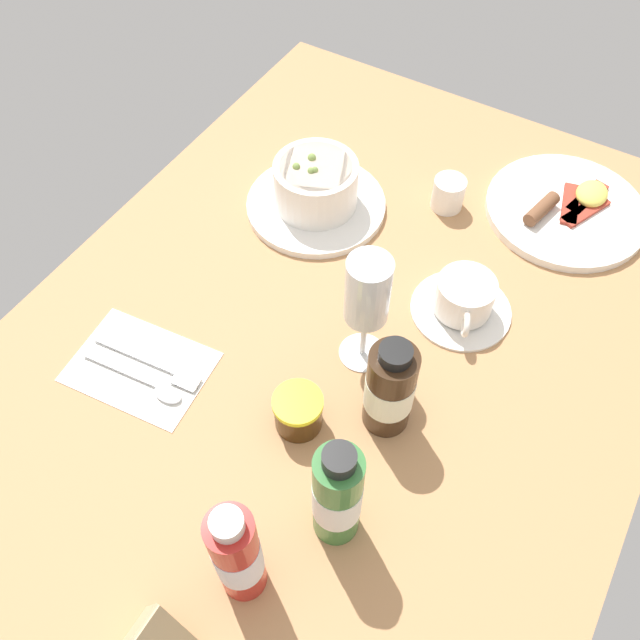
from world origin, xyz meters
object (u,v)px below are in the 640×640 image
sauce_bottle_green (337,496)px  creamer_jug (449,193)px  jam_jar (298,412)px  porridge_bowl (316,189)px  sauce_bottle_brown (390,389)px  coffee_cup (464,299)px  breakfast_plate (567,209)px  cutlery_setting (142,368)px  sauce_bottle_red (237,555)px  wine_glass (367,295)px

sauce_bottle_green → creamer_jug: bearing=-168.9°
jam_jar → porridge_bowl: bearing=-152.3°
porridge_bowl → sauce_bottle_brown: bearing=44.2°
porridge_bowl → sauce_bottle_green: (42.54, 28.19, 4.53)cm
porridge_bowl → coffee_cup: porridge_bowl is taller
porridge_bowl → jam_jar: size_ratio=3.50×
creamer_jug → breakfast_plate: size_ratio=0.24×
porridge_bowl → coffee_cup: bearing=75.6°
jam_jar → creamer_jug: bearing=-180.0°
coffee_cup → cutlery_setting: bearing=-46.8°
sauce_bottle_red → wine_glass: bearing=-174.5°
wine_glass → breakfast_plate: 44.06cm
sauce_bottle_brown → sauce_bottle_red: bearing=-9.0°
coffee_cup → jam_jar: 28.53cm
sauce_bottle_green → sauce_bottle_brown: bearing=-174.5°
creamer_jug → sauce_bottle_red: (63.92, 5.02, 5.93)cm
sauce_bottle_brown → sauce_bottle_green: (15.03, 1.44, 1.37)cm
creamer_jug → wine_glass: 33.07cm
jam_jar → sauce_bottle_green: size_ratio=0.34×
porridge_bowl → wine_glass: bearing=43.7°
creamer_jug → wine_glass: (31.47, 1.90, 10.01)cm
sauce_bottle_red → breakfast_plate: 73.54cm
coffee_cup → jam_jar: coffee_cup is taller
cutlery_setting → breakfast_plate: bearing=145.6°
wine_glass → jam_jar: bearing=-8.1°
creamer_jug → sauce_bottle_green: (53.48, 10.49, 5.81)cm
porridge_bowl → sauce_bottle_red: sauce_bottle_red is taller
porridge_bowl → jam_jar: 38.14cm
jam_jar → sauce_bottle_brown: 11.81cm
cutlery_setting → creamer_jug: creamer_jug is taller
coffee_cup → breakfast_plate: (-26.40, 6.43, -1.85)cm
sauce_bottle_brown → cutlery_setting: bearing=-71.8°
cutlery_setting → creamer_jug: bearing=155.7°
jam_jar → cutlery_setting: bearing=-79.8°
cutlery_setting → jam_jar: jam_jar is taller
wine_glass → sauce_bottle_red: (32.45, 3.12, -4.08)cm
wine_glass → creamer_jug: bearing=-176.5°
creamer_jug → sauce_bottle_brown: bearing=13.2°
creamer_jug → cutlery_setting: bearing=-24.3°
cutlery_setting → coffee_cup: 44.65cm
cutlery_setting → sauce_bottle_brown: sauce_bottle_brown is taller
creamer_jug → coffee_cup: bearing=30.0°
porridge_bowl → sauce_bottle_red: size_ratio=1.19×
porridge_bowl → breakfast_plate: porridge_bowl is taller
cutlery_setting → sauce_bottle_red: sauce_bottle_red is taller
wine_glass → breakfast_plate: bearing=159.3°
cutlery_setting → coffee_cup: coffee_cup is taller
jam_jar → breakfast_plate: 55.60cm
porridge_bowl → creamer_jug: (-10.94, 17.70, -1.28)cm
cutlery_setting → porridge_bowl: bearing=173.5°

